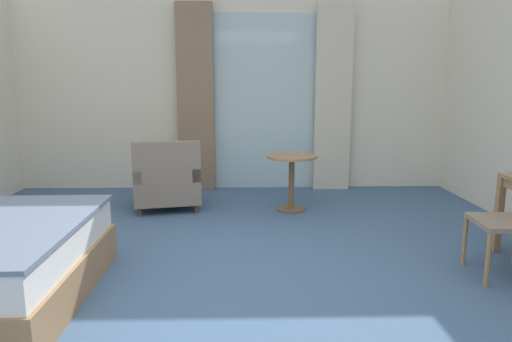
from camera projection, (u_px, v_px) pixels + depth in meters
ground at (225, 290)px, 3.49m from camera, size 6.87×7.43×0.10m
wall_back at (234, 91)px, 6.61m from camera, size 6.47×0.12×2.85m
balcony_glass_door at (264, 103)px, 6.57m from camera, size 1.53×0.02×2.51m
curtain_panel_left at (196, 99)px, 6.44m from camera, size 0.52×0.10×2.64m
curtain_panel_right at (333, 99)px, 6.49m from camera, size 0.52×0.10×2.64m
armchair_by_window at (167, 182)px, 5.56m from camera, size 0.92×0.92×0.87m
round_cafe_table at (292, 170)px, 5.46m from camera, size 0.62×0.62×0.68m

